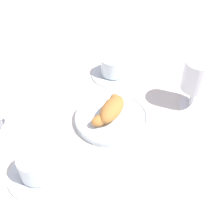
{
  "coord_description": "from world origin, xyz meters",
  "views": [
    {
      "loc": [
        -0.42,
        -0.35,
        0.52
      ],
      "look_at": [
        -0.01,
        -0.02,
        0.03
      ],
      "focal_mm": 45.65,
      "sensor_mm": 36.0,
      "label": 1
    }
  ],
  "objects_px": {
    "croissant_large": "(111,109)",
    "coffee_cup_far": "(113,68)",
    "juice_glass_right": "(197,77)",
    "pastry_plate": "(112,118)",
    "coffee_cup_near": "(37,167)"
  },
  "relations": [
    {
      "from": "juice_glass_right",
      "to": "pastry_plate",
      "type": "bearing_deg",
      "value": 144.17
    },
    {
      "from": "pastry_plate",
      "to": "coffee_cup_far",
      "type": "height_order",
      "value": "coffee_cup_far"
    },
    {
      "from": "pastry_plate",
      "to": "croissant_large",
      "type": "distance_m",
      "value": 0.03
    },
    {
      "from": "croissant_large",
      "to": "coffee_cup_far",
      "type": "xyz_separation_m",
      "value": [
        0.16,
        0.12,
        -0.01
      ]
    },
    {
      "from": "croissant_large",
      "to": "juice_glass_right",
      "type": "bearing_deg",
      "value": -36.36
    },
    {
      "from": "coffee_cup_near",
      "to": "juice_glass_right",
      "type": "xyz_separation_m",
      "value": [
        0.41,
        -0.15,
        0.07
      ]
    },
    {
      "from": "pastry_plate",
      "to": "coffee_cup_near",
      "type": "distance_m",
      "value": 0.23
    },
    {
      "from": "croissant_large",
      "to": "juice_glass_right",
      "type": "height_order",
      "value": "juice_glass_right"
    },
    {
      "from": "croissant_large",
      "to": "coffee_cup_far",
      "type": "distance_m",
      "value": 0.2
    },
    {
      "from": "pastry_plate",
      "to": "juice_glass_right",
      "type": "xyz_separation_m",
      "value": [
        0.18,
        -0.13,
        0.08
      ]
    },
    {
      "from": "coffee_cup_near",
      "to": "coffee_cup_far",
      "type": "bearing_deg",
      "value": 14.42
    },
    {
      "from": "coffee_cup_far",
      "to": "juice_glass_right",
      "type": "distance_m",
      "value": 0.26
    },
    {
      "from": "croissant_large",
      "to": "coffee_cup_near",
      "type": "relative_size",
      "value": 0.98
    },
    {
      "from": "coffee_cup_near",
      "to": "pastry_plate",
      "type": "bearing_deg",
      "value": -5.61
    },
    {
      "from": "coffee_cup_near",
      "to": "juice_glass_right",
      "type": "distance_m",
      "value": 0.44
    }
  ]
}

